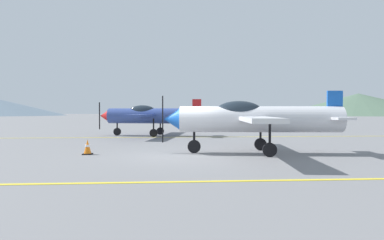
# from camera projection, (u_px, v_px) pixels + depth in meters

# --- Properties ---
(ground_plane) EXTENTS (400.00, 400.00, 0.00)m
(ground_plane) POSITION_uv_depth(u_px,v_px,m) (181.00, 155.00, 12.80)
(ground_plane) COLOR slate
(apron_line_near) EXTENTS (80.00, 0.16, 0.01)m
(apron_line_near) POSITION_uv_depth(u_px,v_px,m) (189.00, 182.00, 7.98)
(apron_line_near) COLOR yellow
(apron_line_near) RESTS_ON ground_plane
(apron_line_far) EXTENTS (80.00, 0.16, 0.01)m
(apron_line_far) POSITION_uv_depth(u_px,v_px,m) (176.00, 137.00, 21.66)
(apron_line_far) COLOR yellow
(apron_line_far) RESTS_ON ground_plane
(airplane_near) EXTENTS (7.33, 8.41, 2.51)m
(airplane_near) POSITION_uv_depth(u_px,v_px,m) (253.00, 118.00, 13.37)
(airplane_near) COLOR silver
(airplane_near) RESTS_ON ground_plane
(airplane_mid) EXTENTS (7.35, 8.39, 2.51)m
(airplane_mid) POSITION_uv_depth(u_px,v_px,m) (150.00, 115.00, 22.93)
(airplane_mid) COLOR #33478C
(airplane_mid) RESTS_ON ground_plane
(car_sedan) EXTENTS (2.46, 4.50, 1.62)m
(car_sedan) POSITION_uv_depth(u_px,v_px,m) (269.00, 120.00, 32.24)
(car_sedan) COLOR black
(car_sedan) RESTS_ON ground_plane
(traffic_cone_front) EXTENTS (0.36, 0.36, 0.59)m
(traffic_cone_front) POSITION_uv_depth(u_px,v_px,m) (88.00, 147.00, 13.05)
(traffic_cone_front) COLOR black
(traffic_cone_front) RESTS_ON ground_plane
(hill_centerleft) EXTENTS (65.57, 65.57, 9.03)m
(hill_centerleft) POSITION_uv_depth(u_px,v_px,m) (358.00, 104.00, 137.62)
(hill_centerleft) COLOR #4C6651
(hill_centerleft) RESTS_ON ground_plane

